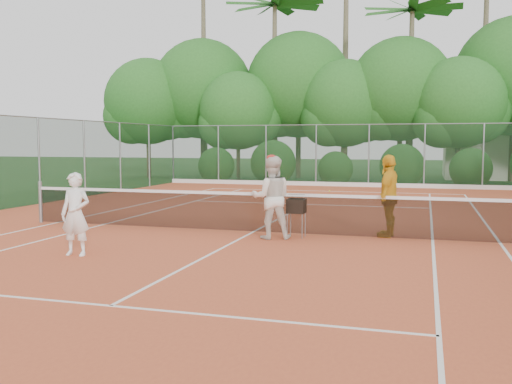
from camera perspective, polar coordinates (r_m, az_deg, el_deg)
ground at (r=13.63m, az=-0.34°, el=-4.14°), size 120.00×120.00×0.00m
clay_court at (r=13.63m, az=-0.34°, el=-4.10°), size 18.00×36.00×0.02m
tennis_net at (r=13.55m, az=-0.34°, el=-1.92°), size 11.97×0.10×1.10m
player_white at (r=11.31m, az=-17.60°, el=-2.12°), size 0.60×0.42×1.58m
player_center_grp at (r=12.66m, az=1.56°, el=-0.53°), size 1.06×0.93×1.87m
player_yellow at (r=13.24m, az=13.13°, el=-0.38°), size 0.64×1.16×1.87m
ball_hopper at (r=12.89m, az=4.06°, el=-1.48°), size 0.38×0.38×0.88m
stray_ball_a at (r=22.96m, az=1.35°, el=-0.28°), size 0.07×0.07×0.07m
stray_ball_b at (r=23.28m, az=6.38°, el=-0.24°), size 0.07×0.07×0.07m
stray_ball_c at (r=24.92m, az=7.36°, el=0.10°), size 0.07×0.07×0.07m
court_markings at (r=13.63m, az=-0.34°, el=-4.05°), size 11.03×23.83×0.01m
fence_back at (r=28.15m, az=8.60°, el=3.63°), size 18.07×0.07×3.00m
tropical_treeline at (r=33.32m, az=12.44°, el=9.96°), size 32.10×8.49×15.03m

